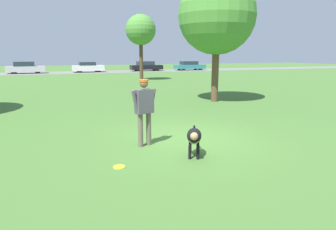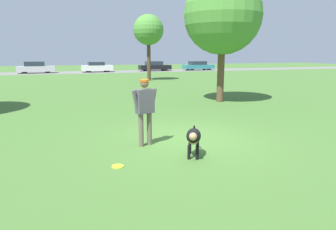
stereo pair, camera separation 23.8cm
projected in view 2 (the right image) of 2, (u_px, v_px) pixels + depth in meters
name	position (u px, v px, depth m)	size (l,w,h in m)	color
ground_plane	(184.00, 140.00, 8.37)	(120.00, 120.00, 0.00)	#426B2D
far_road_strip	(88.00, 72.00, 39.32)	(120.00, 6.00, 0.01)	slate
person	(145.00, 106.00, 7.64)	(0.73, 0.35, 1.73)	#665B4C
dog	(194.00, 137.00, 6.87)	(0.59, 0.99, 0.68)	black
frisbee	(118.00, 166.00, 6.36)	(0.25, 0.25, 0.02)	yellow
tree_far_right	(148.00, 30.00, 26.36)	(2.66, 2.66, 5.78)	#4C3826
tree_near_right	(223.00, 15.00, 14.24)	(3.74, 3.74, 6.04)	brown
parked_car_silver	(36.00, 68.00, 37.17)	(4.41, 1.79, 1.44)	#B7B7BC
parked_car_white	(97.00, 67.00, 39.48)	(3.99, 1.94, 1.33)	white
parked_car_black	(155.00, 66.00, 42.30)	(4.50, 1.77, 1.36)	black
parked_car_teal	(198.00, 66.00, 44.31)	(4.52, 1.87, 1.32)	teal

